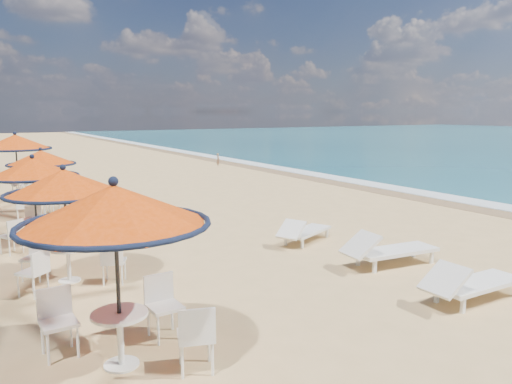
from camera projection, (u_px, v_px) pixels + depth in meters
ground at (390, 287)px, 9.48m from camera, size 160.00×160.00×0.00m
foam_strip at (374, 185)px, 22.68m from camera, size 1.20×140.00×0.04m
wetsand_band at (359, 187)px, 22.22m from camera, size 1.40×140.00×0.02m
station_0 at (119, 228)px, 6.32m from camera, size 2.41×2.41×2.51m
station_1 at (63, 197)px, 9.51m from camera, size 2.22×2.22×2.32m
station_2 at (33, 179)px, 12.28m from camera, size 2.18×2.19×2.27m
station_3 at (41, 166)px, 15.83m from camera, size 2.10×2.17×2.19m
station_4 at (18, 151)px, 18.25m from camera, size 2.48×2.52×2.59m
lounger_near at (470, 282)px, 8.70m from camera, size 2.12×0.67×0.76m
lounger_mid at (387, 249)px, 10.74m from camera, size 2.27×0.91×0.79m
lounger_far at (303, 231)px, 12.63m from camera, size 1.94×1.30×0.67m
person at (218, 159)px, 30.52m from camera, size 0.29×0.36×0.84m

